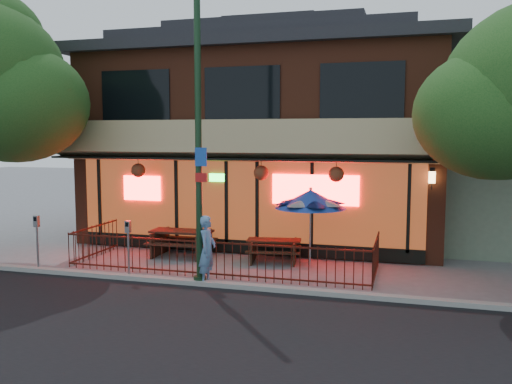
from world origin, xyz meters
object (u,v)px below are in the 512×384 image
pedestrian (207,250)px  parking_meter_far (37,234)px  street_light (199,159)px  picnic_table_left (182,239)px  patio_umbrella (311,199)px  picnic_table_right (274,247)px  parking_meter_near (128,239)px

pedestrian → parking_meter_far: (-4.95, -0.05, 0.18)m
street_light → picnic_table_left: bearing=121.5°
patio_umbrella → parking_meter_far: bearing=-160.9°
parking_meter_far → patio_umbrella: bearing=19.1°
picnic_table_right → parking_meter_near: 4.29m
patio_umbrella → pedestrian: bearing=-131.9°
patio_umbrella → pedestrian: (-2.17, -2.41, -1.08)m
pedestrian → parking_meter_far: bearing=89.2°
picnic_table_left → parking_meter_far: 4.17m
street_light → pedestrian: 2.29m
picnic_table_right → patio_umbrella: patio_umbrella is taller
picnic_table_left → parking_meter_near: bearing=-95.4°
patio_umbrella → parking_meter_near: patio_umbrella is taller
street_light → parking_meter_near: bearing=179.9°
pedestrian → parking_meter_far: pedestrian is taller
picnic_table_right → parking_meter_far: 6.63m
picnic_table_right → parking_meter_near: size_ratio=1.14×
street_light → parking_meter_near: size_ratio=4.60×
street_light → picnic_table_left: street_light is taller
picnic_table_left → patio_umbrella: bearing=-4.7°
patio_umbrella → parking_meter_far: size_ratio=1.47×
picnic_table_right → parking_meter_near: bearing=-138.8°
picnic_table_left → pedestrian: (1.90, -2.75, 0.34)m
picnic_table_right → parking_meter_near: (-3.20, -2.80, 0.59)m
patio_umbrella → parking_meter_far: (-7.12, -2.46, -0.90)m
parking_meter_far → street_light: bearing=-0.0°
street_light → patio_umbrella: street_light is taller
street_light → parking_meter_far: street_light is taller
street_light → picnic_table_right: street_light is taller
picnic_table_left → parking_meter_near: 2.86m
parking_meter_near → street_light: bearing=-0.1°
street_light → picnic_table_left: size_ratio=3.67×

